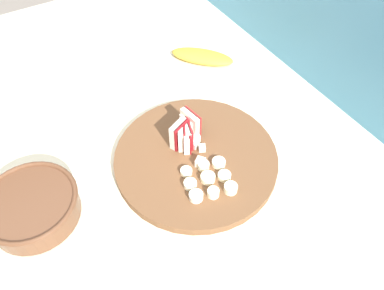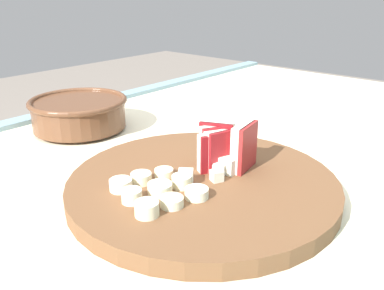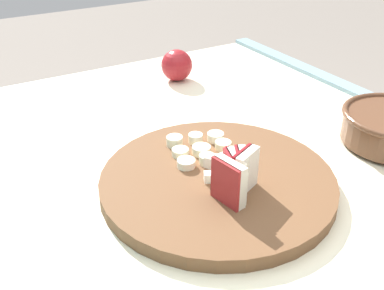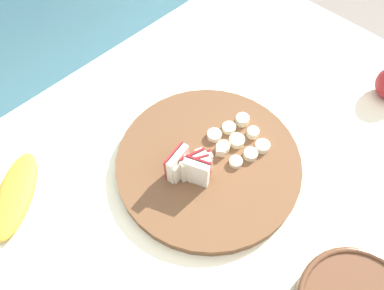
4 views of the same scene
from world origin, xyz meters
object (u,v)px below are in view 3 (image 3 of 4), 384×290
Objects in this scene: apple_wedge_fan at (235,175)px; apple_dice_pile at (219,177)px; cutting_board at (217,182)px; banana_slice_rows at (200,148)px; whole_apple at (177,65)px.

apple_dice_pile is (0.03, 0.00, -0.02)m from apple_wedge_fan.
cutting_board is 0.07m from banana_slice_rows.
whole_apple reaches higher than banana_slice_rows.
apple_dice_pile is at bearing 166.50° from banana_slice_rows.
whole_apple reaches higher than cutting_board.
apple_wedge_fan reaches higher than cutting_board.
apple_dice_pile is at bearing 158.89° from whole_apple.
banana_slice_rows is 0.36m from whole_apple.
banana_slice_rows is at bearing -10.57° from cutting_board.
cutting_board is at bearing 159.10° from whole_apple.
cutting_board is 3.16× the size of banana_slice_rows.
banana_slice_rows is (0.09, -0.02, -0.00)m from apple_dice_pile.
apple_wedge_fan is at bearing -171.29° from apple_dice_pile.
apple_wedge_fan is 0.48m from whole_apple.
apple_wedge_fan is 0.12m from banana_slice_rows.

